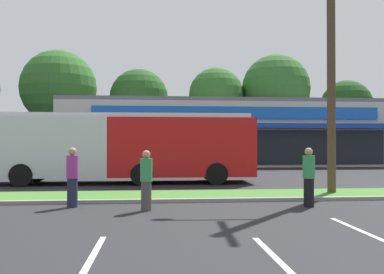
# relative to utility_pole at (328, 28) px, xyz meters

# --- Properties ---
(grass_median) EXTENTS (56.00, 2.20, 0.12)m
(grass_median) POSITION_rel_utility_pole_xyz_m (-5.73, 0.02, -6.02)
(grass_median) COLOR #427A2D
(grass_median) RESTS_ON ground_plane
(curb_lip) EXTENTS (56.00, 0.24, 0.12)m
(curb_lip) POSITION_rel_utility_pole_xyz_m (-5.73, -1.20, -6.02)
(curb_lip) COLOR gray
(curb_lip) RESTS_ON ground_plane
(storefront_building) EXTENTS (27.32, 11.67, 5.36)m
(storefront_building) POSITION_rel_utility_pole_xyz_m (-0.03, 21.17, -3.40)
(storefront_building) COLOR #BCB7AD
(storefront_building) RESTS_ON ground_plane
(tree_left) EXTENTS (8.19, 8.19, 11.96)m
(tree_left) POSITION_rel_utility_pole_xyz_m (-16.87, 31.35, 1.78)
(tree_left) COLOR #473323
(tree_left) RESTS_ON ground_plane
(tree_mid_left) EXTENTS (6.58, 6.58, 10.12)m
(tree_mid_left) POSITION_rel_utility_pole_xyz_m (-8.18, 31.84, 0.73)
(tree_mid_left) COLOR #473323
(tree_mid_left) RESTS_ON ground_plane
(tree_mid) EXTENTS (5.97, 5.97, 10.07)m
(tree_mid) POSITION_rel_utility_pole_xyz_m (0.30, 29.88, 0.98)
(tree_mid) COLOR #473323
(tree_mid) RESTS_ON ground_plane
(tree_mid_right) EXTENTS (7.48, 7.48, 11.58)m
(tree_mid_right) POSITION_rel_utility_pole_xyz_m (6.94, 29.75, 1.75)
(tree_mid_right) COLOR #473323
(tree_mid_right) RESTS_ON ground_plane
(tree_right) EXTENTS (5.93, 5.93, 9.21)m
(tree_right) POSITION_rel_utility_pole_xyz_m (16.13, 32.00, 0.15)
(tree_right) COLOR #473323
(tree_right) RESTS_ON ground_plane
(utility_pole) EXTENTS (3.03, 2.40, 11.45)m
(utility_pole) POSITION_rel_utility_pole_xyz_m (0.00, 0.00, 0.00)
(utility_pole) COLOR #4C3826
(utility_pole) RESTS_ON ground_plane
(city_bus) EXTENTS (12.27, 2.68, 3.25)m
(city_bus) POSITION_rel_utility_pole_xyz_m (-7.77, 5.13, -4.32)
(city_bus) COLOR #B71414
(city_bus) RESTS_ON ground_plane
(car_1) EXTENTS (4.67, 1.93, 1.43)m
(car_1) POSITION_rel_utility_pole_xyz_m (-10.99, 11.44, -5.34)
(car_1) COLOR #B7B7BC
(car_1) RESTS_ON ground_plane
(pedestrian_near_bench) EXTENTS (0.34, 0.34, 1.71)m
(pedestrian_near_bench) POSITION_rel_utility_pole_xyz_m (-6.48, -2.70, -5.23)
(pedestrian_near_bench) COLOR #47423D
(pedestrian_near_bench) RESTS_ON ground_plane
(pedestrian_by_pole) EXTENTS (0.36, 0.36, 1.78)m
(pedestrian_by_pole) POSITION_rel_utility_pole_xyz_m (-8.69, -1.88, -5.19)
(pedestrian_by_pole) COLOR #1E2338
(pedestrian_by_pole) RESTS_ON ground_plane
(pedestrian_mid) EXTENTS (0.36, 0.36, 1.77)m
(pedestrian_mid) POSITION_rel_utility_pole_xyz_m (-1.65, -2.43, -5.19)
(pedestrian_mid) COLOR black
(pedestrian_mid) RESTS_ON ground_plane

